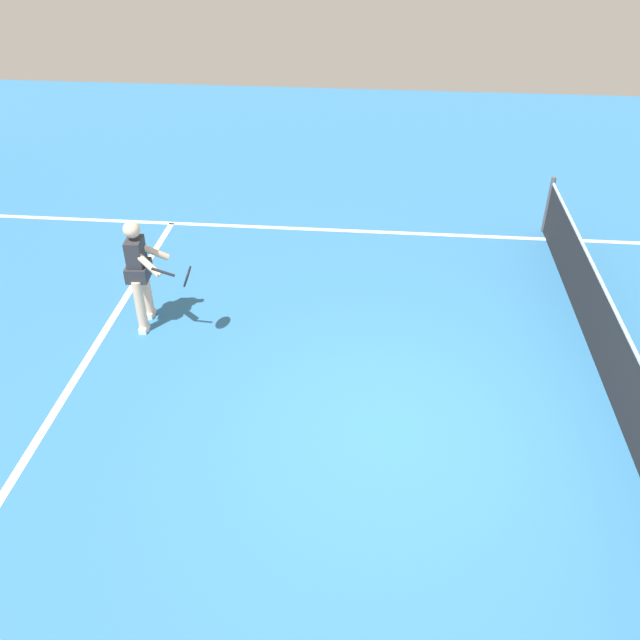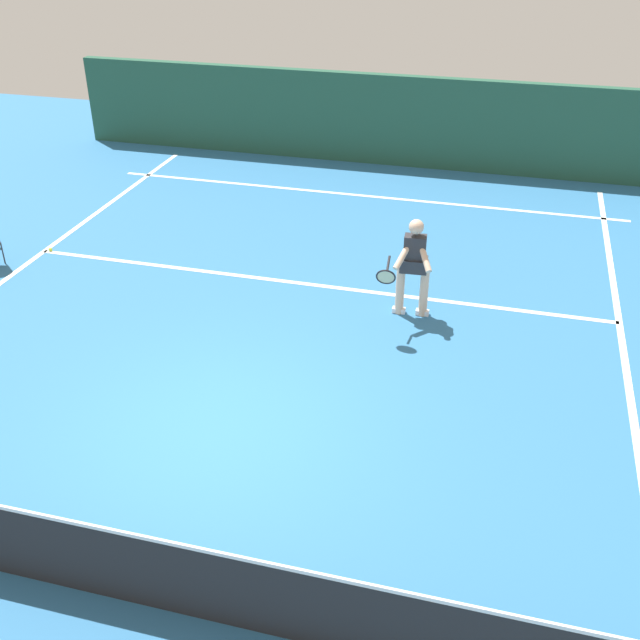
{
  "view_description": "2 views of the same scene",
  "coord_description": "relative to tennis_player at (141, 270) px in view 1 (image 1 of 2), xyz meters",
  "views": [
    {
      "loc": [
        5.61,
        -0.27,
        5.29
      ],
      "look_at": [
        -0.82,
        -0.87,
        0.88
      ],
      "focal_mm": 37.76,
      "sensor_mm": 36.0,
      "label": 1
    },
    {
      "loc": [
        -3.06,
        6.68,
        5.76
      ],
      "look_at": [
        -0.93,
        -1.26,
        0.95
      ],
      "focal_mm": 42.33,
      "sensor_mm": 36.0,
      "label": 2
    }
  ],
  "objects": [
    {
      "name": "court_net",
      "position": [
        1.8,
        5.94,
        -0.39
      ],
      "size": [
        10.46,
        0.08,
        0.99
      ],
      "color": "#4C4C51",
      "rests_on": "ground"
    },
    {
      "name": "service_line_marking",
      "position": [
        1.8,
        -0.56,
        -0.84
      ],
      "size": [
        9.78,
        0.1,
        0.01
      ],
      "primitive_type": "cube",
      "color": "white",
      "rests_on": "ground"
    },
    {
      "name": "ground_plane",
      "position": [
        1.8,
        3.34,
        -0.85
      ],
      "size": [
        27.46,
        27.46,
        0.0
      ],
      "primitive_type": "plane",
      "color": "teal"
    },
    {
      "name": "sideline_left_marking",
      "position": [
        -3.09,
        3.34,
        -0.84
      ],
      "size": [
        0.1,
        19.12,
        0.01
      ],
      "primitive_type": "cube",
      "color": "white",
      "rests_on": "ground"
    },
    {
      "name": "tennis_player",
      "position": [
        0.0,
        0.0,
        0.0
      ],
      "size": [
        0.75,
        0.97,
        1.55
      ],
      "color": "beige",
      "rests_on": "ground"
    }
  ]
}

